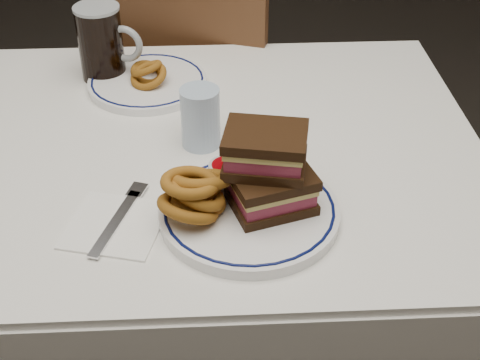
{
  "coord_description": "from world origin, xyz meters",
  "views": [
    {
      "loc": [
        0.12,
        -1.06,
        1.45
      ],
      "look_at": [
        0.16,
        -0.23,
        0.83
      ],
      "focal_mm": 50.0,
      "sensor_mm": 36.0,
      "label": 1
    }
  ],
  "objects_px": {
    "chair_far": "(195,81)",
    "far_plate": "(148,82)",
    "reuben_sandwich": "(269,170)",
    "main_plate": "(249,211)",
    "beer_mug": "(102,42)"
  },
  "relations": [
    {
      "from": "chair_far",
      "to": "far_plate",
      "type": "bearing_deg",
      "value": -103.27
    },
    {
      "from": "beer_mug",
      "to": "chair_far",
      "type": "bearing_deg",
      "value": 61.34
    },
    {
      "from": "main_plate",
      "to": "chair_far",
      "type": "bearing_deg",
      "value": 96.78
    },
    {
      "from": "main_plate",
      "to": "beer_mug",
      "type": "xyz_separation_m",
      "value": [
        -0.29,
        0.5,
        0.07
      ]
    },
    {
      "from": "main_plate",
      "to": "reuben_sandwich",
      "type": "xyz_separation_m",
      "value": [
        0.03,
        0.01,
        0.07
      ]
    },
    {
      "from": "chair_far",
      "to": "main_plate",
      "type": "xyz_separation_m",
      "value": [
        0.1,
        -0.84,
        0.21
      ]
    },
    {
      "from": "chair_far",
      "to": "beer_mug",
      "type": "relative_size",
      "value": 6.26
    },
    {
      "from": "main_plate",
      "to": "beer_mug",
      "type": "relative_size",
      "value": 1.81
    },
    {
      "from": "far_plate",
      "to": "reuben_sandwich",
      "type": "bearing_deg",
      "value": -63.18
    },
    {
      "from": "reuben_sandwich",
      "to": "far_plate",
      "type": "bearing_deg",
      "value": 116.82
    },
    {
      "from": "chair_far",
      "to": "beer_mug",
      "type": "distance_m",
      "value": 0.48
    },
    {
      "from": "chair_far",
      "to": "reuben_sandwich",
      "type": "distance_m",
      "value": 0.88
    },
    {
      "from": "reuben_sandwich",
      "to": "beer_mug",
      "type": "relative_size",
      "value": 0.97
    },
    {
      "from": "chair_far",
      "to": "reuben_sandwich",
      "type": "relative_size",
      "value": 6.43
    },
    {
      "from": "reuben_sandwich",
      "to": "far_plate",
      "type": "xyz_separation_m",
      "value": [
        -0.22,
        0.44,
        -0.08
      ]
    }
  ]
}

